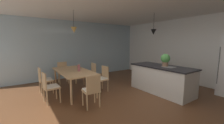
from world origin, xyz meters
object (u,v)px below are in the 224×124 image
(dining_table, at_px, (74,72))
(chair_window_end, at_px, (63,72))
(chair_far_right, at_px, (102,78))
(vase_on_dining_table, at_px, (79,68))
(chair_kitchen_end, at_px, (92,90))
(potted_plant_on_island, at_px, (165,59))
(kitchen_island, at_px, (161,79))
(chair_near_right, at_px, (50,86))
(chair_near_left, at_px, (44,79))
(chair_far_left, at_px, (91,73))

(dining_table, distance_m, chair_window_end, 1.38)
(dining_table, relative_size, chair_far_right, 2.29)
(vase_on_dining_table, bearing_deg, chair_kitchen_end, -5.64)
(potted_plant_on_island, bearing_deg, kitchen_island, 180.00)
(chair_window_end, distance_m, chair_near_right, 2.00)
(chair_near_left, xyz_separation_m, potted_plant_on_island, (2.22, 3.31, 0.66))
(chair_near_left, height_order, potted_plant_on_island, potted_plant_on_island)
(chair_kitchen_end, distance_m, potted_plant_on_island, 2.59)
(chair_window_end, bearing_deg, chair_far_left, 42.48)
(dining_table, relative_size, chair_far_left, 2.29)
(chair_far_right, distance_m, kitchen_island, 2.02)
(chair_near_left, distance_m, chair_near_right, 0.90)
(chair_near_left, xyz_separation_m, chair_far_left, (-0.00, 1.69, 0.00))
(chair_near_right, bearing_deg, vase_on_dining_table, 104.62)
(kitchen_island, distance_m, potted_plant_on_island, 0.69)
(chair_far_left, bearing_deg, chair_near_left, -89.94)
(chair_far_left, xyz_separation_m, vase_on_dining_table, (0.65, -0.73, 0.39))
(chair_far_right, xyz_separation_m, potted_plant_on_island, (1.33, 1.62, 0.66))
(chair_far_left, height_order, vase_on_dining_table, vase_on_dining_table)
(dining_table, distance_m, chair_near_right, 0.98)
(chair_window_end, bearing_deg, chair_kitchen_end, -0.18)
(dining_table, distance_m, vase_on_dining_table, 0.29)
(chair_kitchen_end, xyz_separation_m, kitchen_island, (0.29, 2.47, -0.01))
(kitchen_island, bearing_deg, dining_table, -123.86)
(dining_table, height_order, kitchen_island, kitchen_island)
(dining_table, relative_size, chair_kitchen_end, 2.29)
(chair_far_left, xyz_separation_m, chair_near_right, (0.90, -1.69, 0.00))
(chair_near_right, relative_size, vase_on_dining_table, 3.95)
(chair_far_right, height_order, vase_on_dining_table, vase_on_dining_table)
(chair_window_end, distance_m, chair_kitchen_end, 2.73)
(chair_far_right, height_order, potted_plant_on_island, potted_plant_on_island)
(chair_near_left, relative_size, chair_far_left, 1.00)
(chair_window_end, height_order, kitchen_island, kitchen_island)
(dining_table, xyz_separation_m, potted_plant_on_island, (1.77, 2.47, 0.45))
(chair_kitchen_end, bearing_deg, chair_window_end, 179.82)
(vase_on_dining_table, bearing_deg, potted_plant_on_island, 56.28)
(chair_near_left, distance_m, chair_far_left, 1.69)
(chair_window_end, height_order, potted_plant_on_island, potted_plant_on_island)
(chair_far_left, relative_size, chair_near_right, 1.00)
(chair_kitchen_end, bearing_deg, chair_far_left, 154.91)
(chair_far_left, height_order, chair_window_end, same)
(potted_plant_on_island, relative_size, vase_on_dining_table, 1.89)
(dining_table, relative_size, chair_near_right, 2.29)
(kitchen_island, relative_size, vase_on_dining_table, 9.49)
(chair_window_end, bearing_deg, chair_far_right, 24.91)
(vase_on_dining_table, bearing_deg, chair_near_right, -75.38)
(chair_near_left, relative_size, kitchen_island, 0.42)
(dining_table, xyz_separation_m, kitchen_island, (1.65, 2.47, -0.22))
(chair_window_end, bearing_deg, dining_table, -0.20)
(chair_kitchen_end, bearing_deg, chair_near_right, -137.37)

